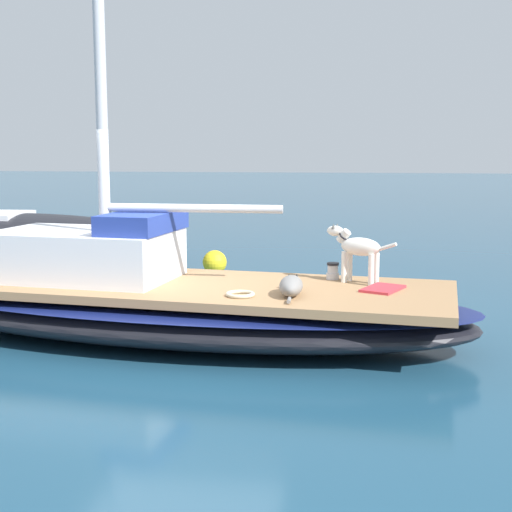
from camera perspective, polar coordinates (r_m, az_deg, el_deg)
The scene contains 10 objects.
ground_plane at distance 8.88m, azimuth -6.43°, elevation -6.31°, with size 120.00×120.00×0.00m, color navy.
sailboat_main at distance 8.80m, azimuth -6.47°, elevation -4.21°, with size 3.31×7.47×0.66m.
mast_main at distance 9.00m, azimuth -11.39°, elevation 16.90°, with size 0.14×2.27×6.58m.
cabin_house at distance 9.15m, azimuth -13.05°, elevation 0.38°, with size 1.64×2.36×0.84m.
dog_grey at distance 7.95m, azimuth 2.83°, elevation -2.36°, with size 0.95×0.29×0.22m.
dog_white at distance 8.69m, azimuth 8.07°, elevation 0.61°, with size 0.52×0.87×0.70m.
deck_winch at distance 8.94m, azimuth 6.14°, elevation -1.24°, with size 0.16×0.16×0.21m.
coiled_rope at distance 7.89m, azimuth -1.26°, elevation -3.06°, with size 0.32×0.32×0.04m, color beige.
deck_towel at distance 8.37m, azimuth 10.07°, elevation -2.58°, with size 0.56×0.36×0.03m, color #C6333D.
mooring_buoy at distance 13.04m, azimuth -3.31°, elevation -0.50°, with size 0.44×0.44×0.44m, color yellow.
Camera 1 is at (-8.29, -2.23, 2.27)m, focal length 50.19 mm.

